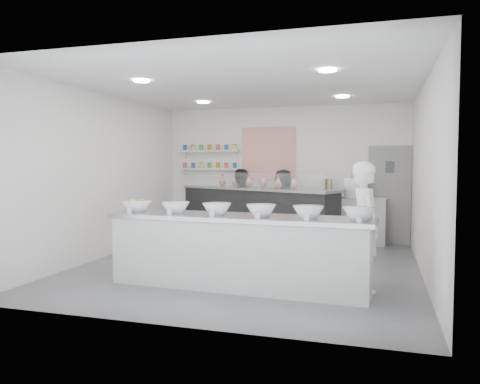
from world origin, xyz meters
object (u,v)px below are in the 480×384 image
object	(u,v)px
prep_counter	(239,251)
espresso_machine	(356,188)
staff_right	(283,205)
woman_prep	(366,227)
espresso_ledge	(352,220)
staff_left	(240,204)
back_bar	(256,215)

from	to	relation	value
prep_counter	espresso_machine	bearing A→B (deg)	73.76
staff_right	woman_prep	bearing A→B (deg)	102.66
prep_counter	espresso_ledge	world-z (taller)	espresso_ledge
espresso_machine	woman_prep	xyz separation A→B (m)	(0.32, -3.74, -0.33)
espresso_ledge	woman_prep	bearing A→B (deg)	-84.22
woman_prep	staff_left	distance (m)	4.63
espresso_machine	staff_right	world-z (taller)	staff_right
espresso_ledge	staff_left	size ratio (longest dim) A/B	0.86
espresso_machine	staff_left	distance (m)	2.59
prep_counter	espresso_machine	size ratio (longest dim) A/B	7.60
espresso_ledge	staff_right	distance (m)	1.52
back_bar	espresso_ledge	distance (m)	2.08
prep_counter	woman_prep	world-z (taller)	woman_prep
woman_prep	staff_left	size ratio (longest dim) A/B	1.09
back_bar	staff_right	distance (m)	0.64
prep_counter	woman_prep	xyz separation A→B (m)	(1.70, 0.33, 0.37)
woman_prep	espresso_ledge	bearing A→B (deg)	-11.33
espresso_machine	woman_prep	bearing A→B (deg)	-85.18
staff_left	espresso_machine	bearing A→B (deg)	165.40
espresso_machine	prep_counter	bearing A→B (deg)	-108.74
espresso_machine	woman_prep	distance (m)	3.77
espresso_machine	staff_right	distance (m)	1.61
staff_right	prep_counter	bearing A→B (deg)	77.95
back_bar	staff_left	size ratio (longest dim) A/B	2.42
prep_counter	staff_left	xyz separation A→B (m)	(-1.18, 3.96, 0.30)
espresso_ledge	back_bar	bearing A→B (deg)	-170.17
woman_prep	staff_left	world-z (taller)	woman_prep
prep_counter	staff_left	world-z (taller)	staff_left
prep_counter	espresso_ledge	bearing A→B (deg)	74.57
staff_left	back_bar	bearing A→B (deg)	133.74
espresso_machine	staff_left	size ratio (longest dim) A/B	0.30
prep_counter	back_bar	bearing A→B (deg)	103.66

